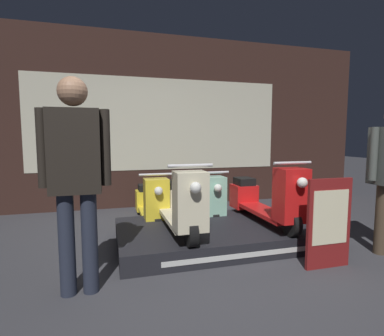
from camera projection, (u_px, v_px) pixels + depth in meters
ground_plane at (220, 280)px, 2.74m from camera, size 30.00×30.00×0.00m
shop_wall_back at (160, 122)px, 5.65m from camera, size 8.51×0.09×3.20m
display_platform at (222, 233)px, 3.77m from camera, size 2.56×1.42×0.21m
scooter_display_left at (178, 204)px, 3.52m from camera, size 0.46×1.60×0.83m
scooter_display_right at (266, 198)px, 3.83m from camera, size 0.46×1.60×0.83m
scooter_backrow_0 at (151, 203)px, 4.55m from camera, size 0.46×1.60×0.83m
scooter_backrow_1 at (201, 200)px, 4.77m from camera, size 0.46×1.60×0.83m
person_left_browsing at (75, 169)px, 2.42m from camera, size 0.56×0.23×1.78m
price_sign_board at (329, 223)px, 2.98m from camera, size 0.49×0.04×0.91m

